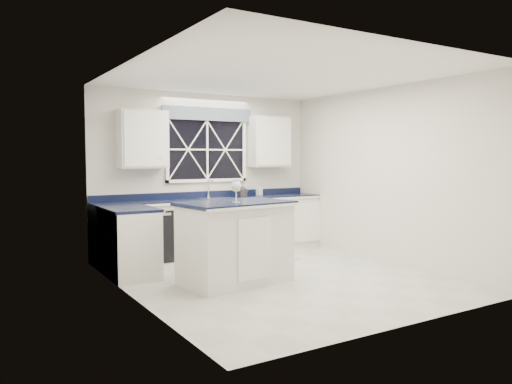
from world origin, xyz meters
TOP-DOWN VIEW (x-y plane):
  - ground at (0.00, 0.00)m, footprint 4.50×4.50m
  - back_wall at (0.00, 2.25)m, footprint 4.00×0.10m
  - base_cabinets at (-0.33, 1.78)m, footprint 3.99×1.60m
  - countertop at (0.00, 1.95)m, footprint 3.98×0.64m
  - dishwasher at (-1.10, 1.95)m, footprint 0.60×0.58m
  - window at (0.00, 2.20)m, footprint 1.65×0.09m
  - upper_cabinets at (0.00, 2.08)m, footprint 3.10×0.34m
  - faucet at (0.00, 2.14)m, footprint 0.05×0.20m
  - island at (-0.65, 0.06)m, footprint 1.50×1.01m
  - rug at (0.18, 1.12)m, footprint 1.53×1.12m
  - kettle at (0.58, 2.02)m, footprint 0.26×0.18m
  - wine_glass at (-0.71, -0.07)m, footprint 0.12×0.12m
  - soap_bottle at (0.96, 2.06)m, footprint 0.11×0.11m

SIDE VIEW (x-z plane):
  - ground at x=0.00m, z-range 0.00..0.00m
  - rug at x=0.18m, z-range 0.00..0.02m
  - dishwasher at x=-1.10m, z-range 0.00..0.82m
  - base_cabinets at x=-0.33m, z-range 0.00..0.90m
  - island at x=-0.65m, z-range 0.00..1.06m
  - countertop at x=0.00m, z-range 0.90..0.94m
  - kettle at x=0.58m, z-range 0.93..1.12m
  - soap_bottle at x=0.96m, z-range 0.94..1.13m
  - faucet at x=0.00m, z-range 0.95..1.25m
  - wine_glass at x=-0.71m, z-range 1.11..1.39m
  - back_wall at x=0.00m, z-range 0.00..2.70m
  - window at x=0.00m, z-range 1.20..2.46m
  - upper_cabinets at x=0.00m, z-range 1.45..2.35m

